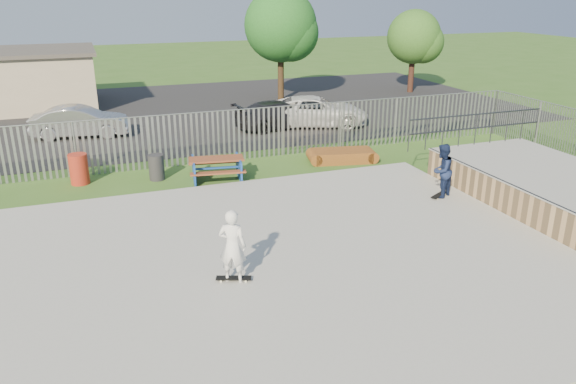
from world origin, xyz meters
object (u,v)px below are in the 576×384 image
object	(u,v)px
funbox	(342,156)
tree_mid	(281,26)
trash_bin_red	(79,169)
car_silver	(80,122)
car_white	(315,111)
skater_navy	(442,171)
tree_right	(414,37)
picnic_table	(217,169)
skater_white	(232,246)
trash_bin_grey	(156,167)
car_dark	(280,115)

from	to	relation	value
funbox	tree_mid	bearing A→B (deg)	93.01
trash_bin_red	car_silver	distance (m)	6.79
trash_bin_red	car_white	bearing A→B (deg)	25.09
car_white	skater_navy	world-z (taller)	skater_navy
car_silver	skater_navy	xyz separation A→B (m)	(10.51, -12.52, 0.29)
car_white	skater_navy	xyz separation A→B (m)	(-0.30, -10.88, 0.28)
car_silver	tree_right	distance (m)	21.02
picnic_table	skater_white	distance (m)	7.66
trash_bin_grey	tree_mid	size ratio (longest dim) A/B	0.14
car_dark	tree_mid	bearing A→B (deg)	-26.76
funbox	trash_bin_red	xyz separation A→B (m)	(-9.66, 0.73, 0.31)
trash_bin_grey	car_white	bearing A→B (deg)	33.66
funbox	skater_white	xyz separation A→B (m)	(-6.51, -8.02, 0.79)
trash_bin_grey	tree_mid	world-z (taller)	tree_mid
trash_bin_grey	skater_navy	world-z (taller)	skater_navy
tree_mid	car_white	bearing A→B (deg)	-95.17
picnic_table	car_white	world-z (taller)	car_white
skater_navy	skater_white	size ratio (longest dim) A/B	1.00
trash_bin_red	car_dark	size ratio (longest dim) A/B	0.24
funbox	picnic_table	bearing A→B (deg)	-162.51
skater_white	picnic_table	bearing A→B (deg)	-70.35
trash_bin_red	tree_mid	bearing A→B (deg)	45.72
car_dark	skater_white	bearing A→B (deg)	149.73
trash_bin_red	skater_white	bearing A→B (deg)	-70.23
car_white	trash_bin_grey	bearing A→B (deg)	142.52
tree_mid	skater_navy	world-z (taller)	tree_mid
tree_right	trash_bin_red	bearing A→B (deg)	-150.16
funbox	trash_bin_grey	bearing A→B (deg)	-170.37
car_silver	skater_navy	bearing A→B (deg)	-131.29
skater_navy	car_silver	bearing A→B (deg)	-79.31
funbox	car_dark	distance (m)	6.04
trash_bin_grey	car_silver	world-z (taller)	car_silver
tree_mid	skater_navy	xyz separation A→B (m)	(-0.91, -17.63, -3.33)
tree_mid	trash_bin_red	bearing A→B (deg)	-134.28
funbox	trash_bin_red	size ratio (longest dim) A/B	2.29
car_dark	skater_navy	distance (m)	11.12
trash_bin_grey	car_dark	size ratio (longest dim) A/B	0.20
skater_white	tree_right	bearing A→B (deg)	-99.98
tree_mid	car_dark	bearing A→B (deg)	-109.87
trash_bin_red	car_white	world-z (taller)	car_white
funbox	car_white	bearing A→B (deg)	88.98
car_silver	car_dark	xyz separation A→B (m)	(9.03, -1.51, -0.05)
car_white	tree_right	bearing A→B (deg)	-36.28
trash_bin_red	skater_white	world-z (taller)	skater_white
tree_right	skater_white	world-z (taller)	tree_right
trash_bin_red	skater_navy	world-z (taller)	skater_navy
trash_bin_red	trash_bin_grey	bearing A→B (deg)	-10.30
tree_right	skater_white	distance (m)	26.90
tree_mid	skater_white	distance (m)	22.55
picnic_table	car_silver	xyz separation A→B (m)	(-4.36, 8.03, 0.31)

